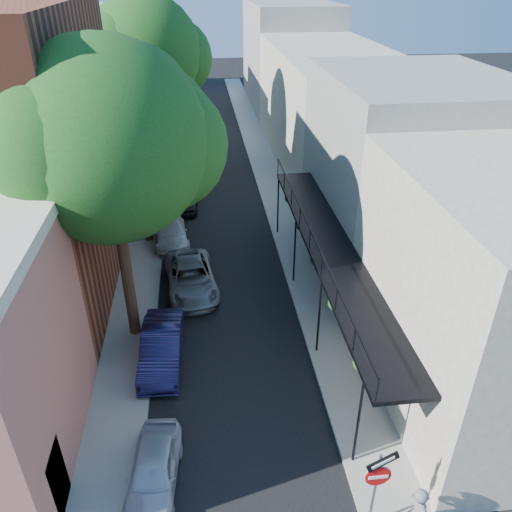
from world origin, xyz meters
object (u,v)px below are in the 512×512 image
object	(u,v)px
parked_car_c	(191,278)
parked_car_d	(170,232)
sign_post	(378,479)
parked_car_a	(154,470)
oak_mid	(142,109)
parked_car_e	(186,198)
oak_near	(121,144)
oak_far	(152,54)
parked_car_b	(162,347)

from	to	relation	value
parked_car_c	parked_car_d	xyz separation A→B (m)	(-1.11, 4.80, -0.04)
sign_post	parked_car_a	xyz separation A→B (m)	(-5.76, 1.98, -1.45)
parked_car_c	parked_car_d	bearing A→B (deg)	96.95
oak_mid	parked_car_d	distance (m)	6.51
sign_post	parked_car_a	size ratio (longest dim) A/B	0.87
parked_car_d	parked_car_e	distance (m)	4.46
parked_car_a	parked_car_d	world-z (taller)	parked_car_d
oak_near	parked_car_e	xyz separation A→B (m)	(1.59, 11.87, -7.22)
parked_car_e	oak_mid	bearing A→B (deg)	-107.53
oak_mid	parked_car_a	world-z (taller)	oak_mid
parked_car_a	oak_mid	bearing A→B (deg)	98.46
parked_car_d	parked_car_e	world-z (taller)	parked_car_e
sign_post	oak_mid	world-z (taller)	oak_mid
oak_mid	oak_near	bearing A→B (deg)	-89.63
parked_car_c	parked_car_a	bearing A→B (deg)	-102.42
parked_car_a	parked_car_d	bearing A→B (deg)	95.40
parked_car_c	parked_car_d	size ratio (longest dim) A/B	1.11
oak_far	parked_car_e	distance (m)	9.31
parked_car_b	parked_car_e	world-z (taller)	parked_car_b
parked_car_c	parked_car_e	bearing A→B (deg)	85.74
parked_car_d	parked_car_a	bearing A→B (deg)	-96.79
oak_near	parked_car_a	bearing A→B (deg)	-84.00
parked_car_e	parked_car_a	bearing A→B (deg)	-87.21
parked_car_b	parked_car_d	world-z (taller)	parked_car_b
sign_post	parked_car_d	bearing A→B (deg)	108.94
oak_mid	oak_far	bearing A→B (deg)	89.59
parked_car_b	parked_car_e	bearing A→B (deg)	88.78
parked_car_b	parked_car_c	distance (m)	4.88
oak_far	parked_car_a	bearing A→B (deg)	-88.22
oak_mid	parked_car_c	distance (m)	8.51
oak_far	parked_car_b	world-z (taller)	oak_far
oak_near	parked_car_d	xyz separation A→B (m)	(0.77, 7.49, -7.26)
parked_car_c	oak_mid	bearing A→B (deg)	104.01
parked_car_c	parked_car_e	xyz separation A→B (m)	(-0.29, 9.18, -0.00)
oak_near	parked_car_b	world-z (taller)	oak_near
parked_car_a	parked_car_e	xyz separation A→B (m)	(0.82, 19.18, 0.07)
parked_car_a	parked_car_b	bearing A→B (deg)	95.40
parked_car_d	sign_post	bearing A→B (deg)	-77.85
oak_mid	parked_car_e	size ratio (longest dim) A/B	2.65
parked_car_b	oak_mid	bearing A→B (deg)	96.81
sign_post	parked_car_d	size ratio (longest dim) A/B	0.70
parked_car_a	parked_car_b	size ratio (longest dim) A/B	0.82
sign_post	oak_near	size ratio (longest dim) A/B	0.26
oak_far	parked_car_a	world-z (taller)	oak_far
sign_post	oak_near	xyz separation A→B (m)	(-6.53, 9.29, 5.84)
oak_near	oak_far	world-z (taller)	oak_far
oak_mid	parked_car_b	bearing A→B (deg)	-85.33
oak_far	parked_car_a	distance (m)	25.51
oak_mid	parked_car_e	bearing A→B (deg)	67.23
sign_post	parked_car_b	xyz separation A→B (m)	(-5.76, 7.23, -1.35)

